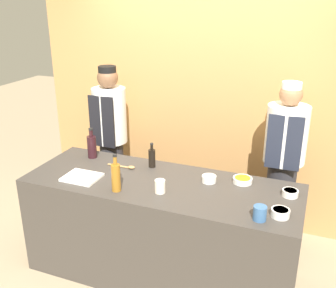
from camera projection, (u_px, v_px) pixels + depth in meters
The scene contains 16 objects.
ground_plane at pixel (161, 271), 3.55m from camera, with size 14.00×14.00×0.00m, color tan.
cabinet_wall at pixel (204, 110), 4.17m from camera, with size 3.66×0.18×2.40m.
counter at pixel (161, 229), 3.39m from camera, with size 2.28×0.82×0.90m.
sauce_bowl_white at pixel (280, 213), 2.73m from camera, with size 0.13×0.13×0.06m.
sauce_bowl_purple at pixel (209, 178), 3.23m from camera, with size 0.12×0.12×0.05m.
sauce_bowl_orange at pixel (243, 180), 3.22m from camera, with size 0.16×0.16×0.04m.
sauce_bowl_red at pixel (290, 193), 3.00m from camera, with size 0.12×0.12×0.05m.
cutting_board at pixel (82, 177), 3.30m from camera, with size 0.29×0.24×0.02m.
bottle_amber at pixel (116, 177), 3.05m from camera, with size 0.07×0.07×0.31m.
bottle_soy at pixel (152, 158), 3.49m from camera, with size 0.06×0.06×0.23m.
bottle_wine at pixel (92, 146), 3.69m from camera, with size 0.09×0.09×0.29m.
cup_cream at pixel (160, 186), 3.05m from camera, with size 0.08×0.08×0.10m.
cup_blue at pixel (260, 213), 2.68m from camera, with size 0.09×0.09×0.10m.
wooden_spoon at pixel (125, 167), 3.50m from camera, with size 0.27×0.05×0.03m.
chef_left at pixel (111, 138), 4.19m from camera, with size 0.35×0.35×1.67m.
chef_right at pixel (283, 165), 3.59m from camera, with size 0.37×0.37×1.65m.
Camera 1 is at (1.13, -2.68, 2.35)m, focal length 42.00 mm.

